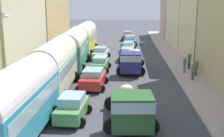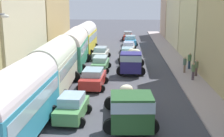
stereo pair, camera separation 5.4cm
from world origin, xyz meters
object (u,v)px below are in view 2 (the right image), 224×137
Objects in this scene: parked_bus_2 at (74,47)px; pedestrian_0 at (189,60)px; cargo_truck_1 at (131,61)px; pedestrian_2 at (185,64)px; cargo_truck_0 at (130,106)px; car_6 at (100,63)px; car_2 at (130,40)px; pedestrian_3 at (193,71)px; car_0 at (127,54)px; car_3 at (128,36)px; parked_bus_0 at (16,101)px; pedestrian_1 at (196,67)px; parked_bus_3 at (85,37)px; parked_bus_1 at (55,64)px; car_4 at (72,107)px; car_1 at (129,47)px; car_7 at (101,53)px; car_5 at (93,78)px.

parked_bus_2 is 5.20× the size of pedestrian_0.
cargo_truck_1 reaches higher than pedestrian_2.
pedestrian_0 is 1.02× the size of pedestrian_2.
car_6 is (-3.03, 14.39, -0.47)m from cargo_truck_0.
pedestrian_3 reaches higher than car_2.
car_0 is 0.93× the size of car_3.
cargo_truck_0 is 0.94× the size of cargo_truck_1.
car_6 is (3.07, 16.60, -1.48)m from parked_bus_0.
pedestrian_2 is (11.75, 15.44, -1.21)m from parked_bus_0.
car_6 is at bearing 101.88° from cargo_truck_0.
cargo_truck_1 is 6.52m from pedestrian_1.
parked_bus_3 is 25.56m from cargo_truck_0.
parked_bus_1 reaches higher than pedestrian_3.
pedestrian_1 is at bearing -16.77° from parked_bus_2.
parked_bus_0 is at bearing -90.00° from parked_bus_3.
car_4 reaches higher than car_0.
cargo_truck_1 reaches higher than car_4.
car_1 is (6.13, 19.58, -1.59)m from parked_bus_1.
pedestrian_3 reaches higher than car_4.
cargo_truck_1 is 4.05× the size of pedestrian_1.
cargo_truck_0 reaches higher than pedestrian_1.
car_6 is 2.39× the size of pedestrian_2.
parked_bus_0 is at bearing -128.48° from car_4.
parked_bus_2 reaches higher than car_4.
car_1 is at bearing 90.90° from cargo_truck_1.
car_0 is 2.19× the size of pedestrian_1.
car_3 reaches higher than car_7.
pedestrian_1 reaches higher than car_1.
cargo_truck_1 reaches higher than pedestrian_1.
pedestrian_2 reaches higher than pedestrian_1.
parked_bus_3 is 7.81m from car_0.
cargo_truck_1 is (0.24, 13.63, -0.00)m from cargo_truck_0.
pedestrian_1 is at bearing -89.30° from pedestrian_0.
car_5 is 6.35m from car_6.
cargo_truck_1 is 1.67× the size of car_2.
pedestrian_2 is at bearing 53.03° from car_4.
pedestrian_1 is at bearing -14.10° from car_6.
pedestrian_2 is at bearing -66.86° from car_1.
car_2 is 0.99× the size of car_5.
parked_bus_3 is 17.09m from car_5.
car_5 is at bearing -165.12° from pedestrian_3.
parked_bus_2 is at bearing 161.11° from cargo_truck_1.
parked_bus_0 reaches higher than cargo_truck_1.
cargo_truck_1 reaches higher than car_6.
car_7 is at bearing 138.46° from pedestrian_1.
car_2 is (6.43, 16.85, -1.53)m from parked_bus_2.
cargo_truck_0 reaches higher than car_2.
parked_bus_0 is 19.44m from pedestrian_2.
car_1 is 16.99m from pedestrian_3.
parked_bus_1 is 32.63m from car_3.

